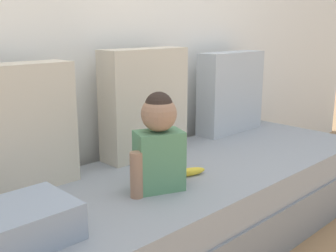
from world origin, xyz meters
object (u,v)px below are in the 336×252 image
Objects in this scene: throw_pillow_left at (8,130)px; folded_blanket at (13,226)px; couch at (188,207)px; throw_pillow_right at (231,92)px; banana at (190,172)px; throw_pillow_center at (145,103)px; toddler at (159,142)px.

throw_pillow_left is 1.47× the size of folded_blanket.
throw_pillow_right is at bearing 23.28° from couch.
throw_pillow_left is at bearing 66.21° from folded_blanket.
throw_pillow_right is (0.77, 0.33, 0.48)m from couch.
throw_pillow_right reaches higher than banana.
banana is at bearing 2.11° from folded_blanket.
banana is at bearing -133.56° from couch.
banana is at bearing -99.94° from throw_pillow_center.
throw_pillow_right is at bearing 21.81° from toddler.
throw_pillow_center is 1.49× the size of folded_blanket.
folded_blanket is at bearing -165.79° from throw_pillow_right.
throw_pillow_center is (0.77, 0.00, 0.02)m from throw_pillow_left.
throw_pillow_right reaches higher than toddler.
throw_pillow_left is 3.46× the size of banana.
throw_pillow_right is at bearing 0.00° from throw_pillow_center.
couch is at bearing -156.72° from throw_pillow_right.
folded_blanket is (-0.90, -0.03, 0.05)m from banana.
throw_pillow_center reaches higher than toddler.
folded_blanket is at bearing -173.62° from couch.
folded_blanket is (-0.68, -0.02, -0.15)m from toddler.
banana is at bearing -30.17° from throw_pillow_left.
couch is 0.97m from throw_pillow_right.
throw_pillow_left is at bearing 149.83° from banana.
throw_pillow_right is 1.23× the size of toddler.
toddler is (-1.06, -0.43, -0.05)m from throw_pillow_right.
throw_pillow_left is 1.09× the size of throw_pillow_right.
toddler is 2.60× the size of banana.
throw_pillow_right is at bearing 14.21° from folded_blanket.
throw_pillow_center is 1.09m from folded_blanket.
couch is at bearing 6.38° from folded_blanket.
folded_blanket is (-1.74, -0.44, -0.21)m from throw_pillow_right.
couch is 4.25× the size of throw_pillow_left.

